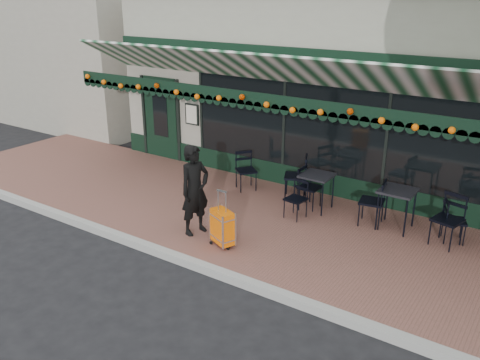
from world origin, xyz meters
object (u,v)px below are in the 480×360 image
Objects in this scene: cafe_table_a at (398,194)px; chair_b_left at (296,177)px; chair_b_front at (296,200)px; cafe_table_b at (317,178)px; suitcase at (222,227)px; chair_b_right at (310,188)px; chair_a_left at (372,202)px; chair_a_right at (455,221)px; chair_solo at (246,171)px; chair_a_front at (447,220)px; woman at (195,190)px.

cafe_table_a is 2.36m from chair_b_left.
cafe_table_b is at bearing 84.36° from chair_b_front.
suitcase is 2.49m from chair_b_right.
cafe_table_b is at bearing -103.22° from chair_a_left.
cafe_table_a is 1.00× the size of chair_a_right.
chair_a_right is 4.60m from chair_solo.
cafe_table_a is 0.85× the size of chair_a_left.
cafe_table_b is (0.68, 2.43, 0.34)m from suitcase.
cafe_table_b is at bearing 97.73° from suitcase.
chair_a_right is at bearing 1.48° from cafe_table_b.
cafe_table_a is 0.90× the size of chair_solo.
chair_solo is at bearing 67.91° from chair_a_right.
suitcase is at bearing -25.39° from chair_b_left.
chair_a_front is at bearing 57.44° from chair_b_left.
chair_b_right is (-2.91, -0.06, 0.04)m from chair_a_right.
chair_solo is (-3.08, 0.21, -0.03)m from chair_a_left.
chair_solo is at bearing 23.24° from woman.
chair_solo is (-0.43, 2.41, -0.42)m from woman.
woman is 1.97× the size of chair_b_right.
cafe_table_a reaches higher than cafe_table_b.
cafe_table_a is at bearing 0.37° from cafe_table_b.
chair_a_left reaches higher than chair_a_right.
woman is at bearing -119.76° from chair_b_front.
chair_solo reaches higher than cafe_table_a.
chair_solo is at bearing -106.79° from chair_b_left.
woman reaches higher than cafe_table_a.
woman reaches higher than chair_b_right.
chair_a_front reaches higher than cafe_table_b.
cafe_table_a is 0.80× the size of chair_b_left.
chair_solo is (-1.20, -0.17, -0.06)m from chair_b_left.
chair_a_right reaches higher than chair_b_front.
chair_b_right reaches higher than cafe_table_b.
woman is 4.61m from chair_a_front.
chair_a_right is at bearing -51.55° from chair_solo.
suitcase is 1.34× the size of chair_b_front.
suitcase is (0.73, -0.15, -0.51)m from woman.
chair_a_left is 1.06× the size of chair_solo.
chair_b_left is 1.12× the size of chair_solo.
chair_solo is (-4.60, 0.06, 0.04)m from chair_a_right.
chair_a_left is at bearing 74.24° from chair_a_right.
chair_a_left reaches higher than cafe_table_a.
cafe_table_a is 1.04× the size of cafe_table_b.
suitcase is 1.87m from chair_b_front.
cafe_table_a is at bearing 58.41° from chair_b_left.
suitcase is at bearing 168.09° from chair_b_right.
chair_b_right is (-1.84, -0.00, -0.28)m from cafe_table_a.
suitcase is at bearing -105.73° from cafe_table_b.
chair_b_right is at bearing 69.87° from chair_a_right.
woman is 2.16× the size of chair_a_right.
chair_b_right is (-2.83, 0.17, -0.05)m from chair_a_front.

